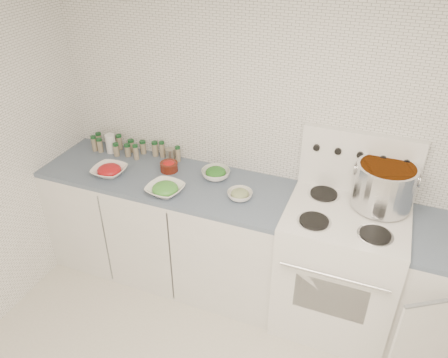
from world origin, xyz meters
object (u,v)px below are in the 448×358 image
Objects in this scene: stock_pot at (384,184)px; bowl_snowpea at (165,189)px; stove at (338,264)px; bowl_tomato at (109,170)px.

stock_pot is 1.42× the size of bowl_snowpea.
stock_pot is (0.18, 0.15, 0.60)m from stove.
bowl_snowpea is at bearing -166.49° from stock_pot.
stock_pot reaches higher than bowl_snowpea.
bowl_snowpea is (-1.20, -0.18, 0.44)m from stove.
bowl_tomato is (-1.69, -0.11, 0.44)m from stove.
bowl_tomato is (-1.87, -0.26, -0.16)m from stock_pot.
stock_pot is 1.42m from bowl_snowpea.
stove is 5.53× the size of bowl_tomato.
stove reaches higher than bowl_snowpea.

